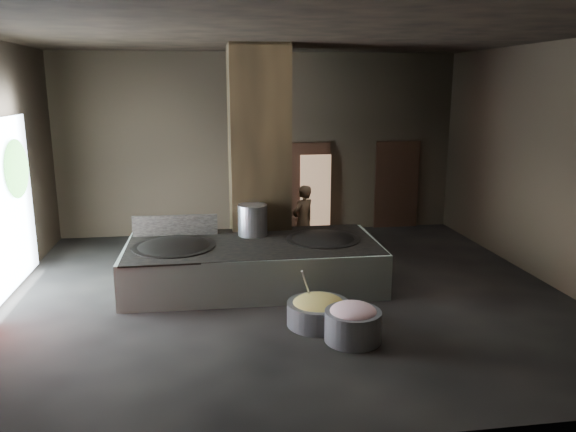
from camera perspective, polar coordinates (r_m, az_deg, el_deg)
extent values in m
cube|color=black|center=(10.40, -0.12, -8.00)|extent=(10.00, 9.00, 0.10)
cube|color=black|center=(9.74, -0.13, 18.13)|extent=(10.00, 9.00, 0.10)
cube|color=black|center=(14.30, -2.83, 7.28)|extent=(10.00, 0.10, 4.50)
cube|color=black|center=(5.44, 6.93, -2.38)|extent=(10.00, 0.10, 4.50)
cube|color=black|center=(11.67, 25.31, 4.73)|extent=(0.10, 9.00, 4.50)
cube|color=black|center=(11.65, -2.98, 5.95)|extent=(1.20, 1.20, 4.50)
cube|color=#B7CBB8|center=(10.65, -3.57, -4.89)|extent=(4.76, 2.35, 0.82)
cube|color=black|center=(10.54, -3.60, -2.79)|extent=(4.61, 2.21, 0.03)
ellipsoid|color=black|center=(10.49, -11.50, -3.48)|extent=(1.48, 1.48, 0.41)
cylinder|color=black|center=(10.47, -11.52, -3.11)|extent=(1.52, 1.52, 0.05)
ellipsoid|color=black|center=(10.80, 3.54, -2.76)|extent=(1.38, 1.38, 0.39)
cylinder|color=black|center=(10.78, 3.55, -2.40)|extent=(1.41, 1.41, 0.05)
cylinder|color=#B3B4BB|center=(10.99, -3.62, -0.42)|extent=(0.57, 0.57, 0.61)
cube|color=black|center=(11.19, -11.38, -0.94)|extent=(1.64, 0.10, 0.41)
imported|color=brown|center=(12.26, 1.55, -0.56)|extent=(0.69, 0.65, 1.60)
cylinder|color=slate|center=(9.01, 3.10, -9.85)|extent=(1.21, 1.21, 0.37)
ellipsoid|color=#97B055|center=(8.95, 3.11, -8.87)|extent=(0.82, 0.82, 0.25)
cylinder|color=#B3B4BB|center=(8.99, 1.99, -7.39)|extent=(0.27, 0.33, 0.71)
cylinder|color=slate|center=(8.51, 6.60, -11.02)|extent=(0.91, 0.91, 0.46)
ellipsoid|color=#CF7C8C|center=(8.42, 6.64, -9.66)|extent=(0.70, 0.70, 0.27)
cube|color=black|center=(14.53, 1.98, 2.80)|extent=(1.18, 0.08, 2.38)
cube|color=#8C6647|center=(14.44, 2.80, 2.53)|extent=(0.79, 0.04, 1.88)
cube|color=black|center=(15.15, 10.96, 2.99)|extent=(1.18, 0.08, 2.38)
cube|color=#8C6647|center=(15.17, 10.01, 2.85)|extent=(0.77, 0.04, 1.83)
ellipsoid|color=#194714|center=(11.52, -25.86, 4.34)|extent=(0.28, 1.10, 1.10)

